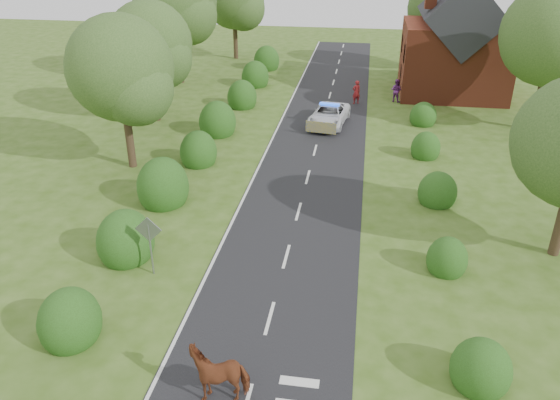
% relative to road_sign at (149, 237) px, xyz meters
% --- Properties ---
extents(ground, '(120.00, 120.00, 0.00)m').
position_rel_road_sign_xyz_m(ground, '(5.00, -2.00, -1.65)').
color(ground, '#375815').
extents(road, '(6.00, 70.00, 0.02)m').
position_rel_road_sign_xyz_m(road, '(5.00, 13.00, -1.64)').
color(road, black).
rests_on(road, ground).
extents(road_markings, '(4.96, 70.00, 0.01)m').
position_rel_road_sign_xyz_m(road_markings, '(3.40, 10.93, -1.63)').
color(road_markings, white).
rests_on(road_markings, road).
extents(hedgerow_left, '(2.75, 50.41, 3.00)m').
position_rel_road_sign_xyz_m(hedgerow_left, '(-1.51, 9.69, -0.91)').
color(hedgerow_left, '#234413').
rests_on(hedgerow_left, ground).
extents(hedgerow_right, '(2.10, 45.78, 2.10)m').
position_rel_road_sign_xyz_m(hedgerow_right, '(11.60, 9.21, -1.10)').
color(hedgerow_right, '#234413').
rests_on(hedgerow_right, ground).
extents(tree_left_a, '(5.74, 5.60, 8.38)m').
position_rel_road_sign_xyz_m(tree_left_a, '(-4.75, 9.86, 3.69)').
color(tree_left_a, '#332316').
rests_on(tree_left_a, ground).
extents(tree_left_b, '(5.74, 5.60, 8.07)m').
position_rel_road_sign_xyz_m(tree_left_b, '(-6.25, 17.86, 3.39)').
color(tree_left_b, '#332316').
rests_on(tree_left_b, ground).
extents(tree_left_c, '(6.97, 6.80, 10.22)m').
position_rel_road_sign_xyz_m(tree_left_c, '(-7.70, 27.83, 4.88)').
color(tree_left_c, '#332316').
rests_on(tree_left_c, ground).
extents(tree_left_d, '(6.15, 6.00, 8.89)m').
position_rel_road_sign_xyz_m(tree_left_d, '(-5.23, 37.85, 3.98)').
color(tree_left_d, '#332316').
rests_on(tree_left_d, ground).
extents(tree_right_b, '(6.56, 6.40, 9.40)m').
position_rel_road_sign_xyz_m(tree_right_b, '(19.29, 19.84, 4.28)').
color(tree_right_b, '#332316').
rests_on(tree_right_b, ground).
extents(tree_right_c, '(6.15, 6.00, 8.58)m').
position_rel_road_sign_xyz_m(tree_right_c, '(14.27, 35.85, 3.69)').
color(tree_right_c, '#332316').
rests_on(tree_right_c, ground).
extents(road_sign, '(1.06, 0.08, 2.53)m').
position_rel_road_sign_xyz_m(road_sign, '(0.00, 0.00, 0.00)').
color(road_sign, gray).
rests_on(road_sign, ground).
extents(house, '(8.00, 7.40, 9.17)m').
position_rel_road_sign_xyz_m(house, '(14.49, 28.00, 2.13)').
color(house, maroon).
rests_on(house, ground).
extents(cow, '(2.25, 1.58, 1.44)m').
position_rel_road_sign_xyz_m(cow, '(4.16, -5.51, -0.93)').
color(cow, '#632D18').
rests_on(cow, ground).
extents(police_van, '(2.87, 5.15, 1.50)m').
position_rel_road_sign_xyz_m(police_van, '(5.44, 18.92, -0.98)').
color(police_van, silver).
rests_on(police_van, ground).
extents(pedestrian_red, '(0.79, 0.71, 1.80)m').
position_rel_road_sign_xyz_m(pedestrian_red, '(7.11, 24.05, -0.75)').
color(pedestrian_red, maroon).
rests_on(pedestrian_red, ground).
extents(pedestrian_purple, '(1.05, 0.95, 1.76)m').
position_rel_road_sign_xyz_m(pedestrian_purple, '(10.12, 25.12, -0.77)').
color(pedestrian_purple, '#6D287B').
rests_on(pedestrian_purple, ground).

